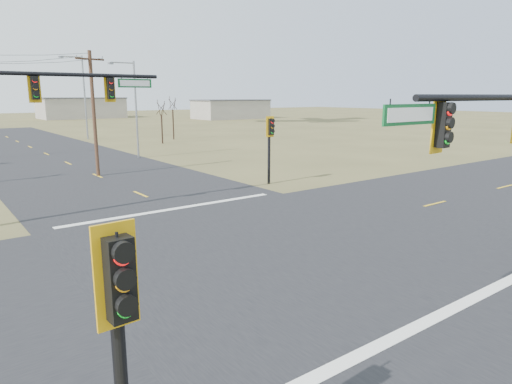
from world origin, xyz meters
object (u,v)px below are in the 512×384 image
Objects in this scene: streetlight_b at (83,93)px; bare_tree_c at (161,107)px; pedestal_signal_ne at (270,135)px; pedestal_signal_sw at (120,314)px; streetlight_a at (134,105)px; utility_pole_near at (94,112)px; bare_tree_d at (172,103)px; mast_arm_far at (34,107)px.

streetlight_b is 12.84m from bare_tree_c.
pedestal_signal_ne is 0.81× the size of bare_tree_c.
pedestal_signal_ne is 1.03× the size of pedestal_signal_sw.
streetlight_a is (14.88, 36.20, 1.80)m from pedestal_signal_sw.
streetlight_a is (6.15, 7.72, 0.35)m from utility_pole_near.
bare_tree_d is at bearing -57.80° from streetlight_b.
streetlight_a is 13.45m from bare_tree_c.
pedestal_signal_ne is at bearing -101.27° from bare_tree_c.
bare_tree_d is (26.25, 51.09, 1.62)m from pedestal_signal_sw.
streetlight_b is at bearing 62.16° from streetlight_a.
utility_pole_near is (8.74, 28.48, 1.46)m from pedestal_signal_sw.
bare_tree_d is at bearing 29.69° from streetlight_a.
streetlight_b reaches higher than pedestal_signal_sw.
streetlight_a reaches higher than bare_tree_c.
streetlight_b is at bearing 103.18° from pedestal_signal_ne.
utility_pole_near is 28.60m from bare_tree_d.
mast_arm_far is at bearing -124.42° from bare_tree_c.
bare_tree_c is (22.72, 47.11, 1.21)m from pedestal_signal_sw.
pedestal_signal_ne is 29.26m from bare_tree_c.
streetlight_b is at bearing 142.48° from bare_tree_d.
pedestal_signal_ne is 25.08m from pedestal_signal_sw.
streetlight_a reaches higher than pedestal_signal_ne.
mast_arm_far reaches higher than pedestal_signal_ne.
bare_tree_d reaches higher than pedestal_signal_ne.
streetlight_a is at bearing 56.28° from mast_arm_far.
pedestal_signal_sw is (-2.79, -18.02, -2.13)m from mast_arm_far.
pedestal_signal_ne is 13.08m from utility_pole_near.
streetlight_b reaches higher than bare_tree_d.
bare_tree_d is at bearing 59.84° from pedestal_signal_sw.
mast_arm_far is at bearing -165.48° from pedestal_signal_ne.
mast_arm_far is 21.83m from streetlight_a.
mast_arm_far is at bearing -119.65° from utility_pole_near.
utility_pole_near is (-8.27, 10.04, 1.37)m from pedestal_signal_ne.
pedestal_signal_ne is 0.51× the size of utility_pole_near.
mast_arm_far is 1.02× the size of utility_pole_near.
bare_tree_c reaches higher than pedestal_signal_ne.
utility_pole_near reaches higher than mast_arm_far.
bare_tree_c is 5.34m from bare_tree_d.
bare_tree_c is at bearing 31.36° from streetlight_a.
mast_arm_far is at bearing -146.60° from streetlight_a.
pedestal_signal_ne is 0.76× the size of bare_tree_d.
utility_pole_near is at bearing 69.98° from pedestal_signal_sw.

